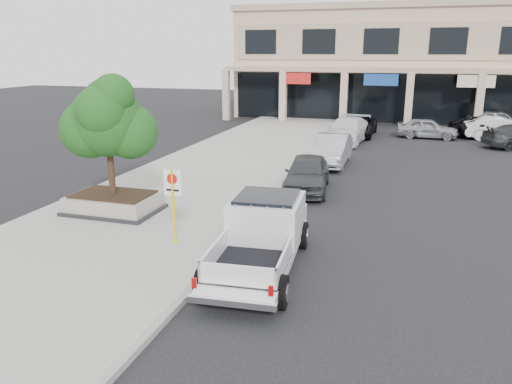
% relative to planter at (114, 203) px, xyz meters
% --- Properties ---
extents(ground, '(120.00, 120.00, 0.00)m').
position_rel_planter_xyz_m(ground, '(6.70, -1.35, -0.48)').
color(ground, black).
rests_on(ground, ground).
extents(sidewalk, '(8.00, 52.00, 0.15)m').
position_rel_planter_xyz_m(sidewalk, '(1.20, 4.65, -0.40)').
color(sidewalk, gray).
rests_on(sidewalk, ground).
extents(curb, '(0.20, 52.00, 0.15)m').
position_rel_planter_xyz_m(curb, '(5.15, 4.65, -0.40)').
color(curb, gray).
rests_on(curb, ground).
extents(strip_mall, '(40.55, 12.43, 9.50)m').
position_rel_planter_xyz_m(strip_mall, '(14.70, 32.58, 4.27)').
color(strip_mall, '#D2A893').
rests_on(strip_mall, ground).
extents(planter, '(3.20, 2.20, 0.68)m').
position_rel_planter_xyz_m(planter, '(0.00, 0.00, 0.00)').
color(planter, black).
rests_on(planter, sidewalk).
extents(planter_tree, '(2.90, 2.55, 4.00)m').
position_rel_planter_xyz_m(planter_tree, '(0.13, 0.15, 2.94)').
color(planter_tree, black).
rests_on(planter_tree, planter).
extents(no_parking_sign, '(0.55, 0.09, 2.30)m').
position_rel_planter_xyz_m(no_parking_sign, '(3.50, -2.20, 1.16)').
color(no_parking_sign, yellow).
rests_on(no_parking_sign, sidewalk).
extents(hedge, '(1.10, 0.99, 0.93)m').
position_rel_planter_xyz_m(hedge, '(4.72, 1.33, 0.14)').
color(hedge, '#1D4513').
rests_on(hedge, sidewalk).
extents(pickup_truck, '(2.60, 5.95, 1.82)m').
position_rel_planter_xyz_m(pickup_truck, '(6.35, -2.92, 0.44)').
color(pickup_truck, silver).
rests_on(pickup_truck, ground).
extents(curb_car_a, '(2.28, 4.59, 1.50)m').
position_rel_planter_xyz_m(curb_car_a, '(5.95, 5.35, 0.28)').
color(curb_car_a, '#313437').
rests_on(curb_car_a, ground).
extents(curb_car_b, '(1.64, 4.68, 1.54)m').
position_rel_planter_xyz_m(curb_car_b, '(6.13, 10.72, 0.30)').
color(curb_car_b, '#A7AAB0').
rests_on(curb_car_b, ground).
extents(curb_car_c, '(2.87, 5.74, 1.60)m').
position_rel_planter_xyz_m(curb_car_c, '(6.07, 17.46, 0.33)').
color(curb_car_c, silver).
rests_on(curb_car_c, ground).
extents(curb_car_d, '(2.56, 5.29, 1.45)m').
position_rel_planter_xyz_m(curb_car_d, '(6.37, 20.35, 0.25)').
color(curb_car_d, black).
rests_on(curb_car_d, ground).
extents(lot_car_a, '(4.08, 1.82, 1.36)m').
position_rel_planter_xyz_m(lot_car_a, '(11.09, 20.85, 0.21)').
color(lot_car_a, '#94969C').
rests_on(lot_car_a, ground).
extents(lot_car_b, '(4.70, 1.80, 1.53)m').
position_rel_planter_xyz_m(lot_car_b, '(15.75, 21.52, 0.29)').
color(lot_car_b, silver).
rests_on(lot_car_b, ground).
extents(lot_car_d, '(5.59, 4.12, 1.41)m').
position_rel_planter_xyz_m(lot_car_d, '(15.13, 22.66, 0.23)').
color(lot_car_d, black).
rests_on(lot_car_d, ground).
extents(lot_car_e, '(4.66, 2.44, 1.51)m').
position_rel_planter_xyz_m(lot_car_e, '(16.15, 25.87, 0.28)').
color(lot_car_e, gray).
rests_on(lot_car_e, ground).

